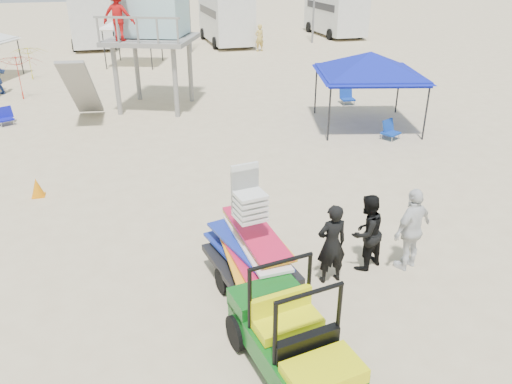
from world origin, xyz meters
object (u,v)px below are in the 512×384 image
object	(u,v)px
utility_cart	(292,331)
canopy_blue	(371,56)
lifeguard_tower	(147,11)
surf_trailer	(250,244)
man_left	(332,244)

from	to	relation	value
utility_cart	canopy_blue	world-z (taller)	canopy_blue
utility_cart	lifeguard_tower	size ratio (longest dim) A/B	0.47
utility_cart	canopy_blue	bearing A→B (deg)	57.93
surf_trailer	lifeguard_tower	xyz separation A→B (m)	(-0.52, 13.03, 2.90)
man_left	canopy_blue	size ratio (longest dim) A/B	0.39
surf_trailer	canopy_blue	world-z (taller)	canopy_blue
lifeguard_tower	canopy_blue	xyz separation A→B (m)	(7.22, -4.67, -1.25)
surf_trailer	canopy_blue	xyz separation A→B (m)	(6.70, 8.36, 1.64)
man_left	canopy_blue	world-z (taller)	canopy_blue
utility_cart	surf_trailer	distance (m)	2.33
utility_cart	man_left	distance (m)	2.54
canopy_blue	man_left	bearing A→B (deg)	-120.89
man_left	canopy_blue	bearing A→B (deg)	-123.44
lifeguard_tower	canopy_blue	distance (m)	8.69
utility_cart	lifeguard_tower	distance (m)	15.65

